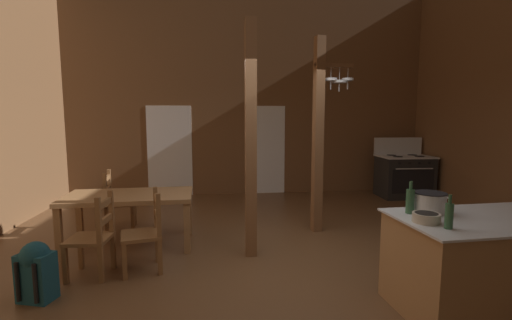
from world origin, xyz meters
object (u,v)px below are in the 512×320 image
at_px(stockpot_on_counter, 430,203).
at_px(ladderback_chair_near_window, 94,237).
at_px(backpack, 36,270).
at_px(bottle_short_on_counter, 449,215).
at_px(ladderback_chair_at_table_end, 146,233).
at_px(mixing_bowl_on_counter, 426,218).
at_px(bottle_tall_on_counter, 410,201).
at_px(kitchen_island, 508,263).
at_px(stove_range, 404,176).
at_px(ladderback_chair_by_post, 117,202).
at_px(dining_table, 129,200).

bearing_deg(stockpot_on_counter, ladderback_chair_near_window, 164.34).
relative_size(backpack, bottle_short_on_counter, 2.10).
bearing_deg(ladderback_chair_at_table_end, ladderback_chair_near_window, -170.65).
relative_size(ladderback_chair_at_table_end, mixing_bowl_on_counter, 4.10).
xyz_separation_m(backpack, stockpot_on_counter, (3.78, -0.44, 0.67)).
bearing_deg(bottle_tall_on_counter, stockpot_on_counter, -1.68).
bearing_deg(mixing_bowl_on_counter, kitchen_island, 5.33).
xyz_separation_m(stove_range, ladderback_chair_by_post, (-5.79, -1.72, -0.03)).
xyz_separation_m(dining_table, stockpot_on_counter, (3.22, -1.87, 0.34)).
xyz_separation_m(kitchen_island, ladderback_chair_by_post, (-4.29, 2.87, 0.01)).
distance_m(ladderback_chair_near_window, stockpot_on_counter, 3.57).
xyz_separation_m(backpack, bottle_tall_on_counter, (3.59, -0.43, 0.70)).
relative_size(kitchen_island, mixing_bowl_on_counter, 9.54).
bearing_deg(bottle_short_on_counter, stove_range, 64.45).
bearing_deg(ladderback_chair_at_table_end, bottle_short_on_counter, -29.16).
height_order(stove_range, backpack, stove_range).
bearing_deg(kitchen_island, bottle_short_on_counter, -161.74).
bearing_deg(stove_range, stockpot_on_counter, -116.54).
distance_m(dining_table, backpack, 1.58).
bearing_deg(stove_range, bottle_tall_on_counter, -118.57).
distance_m(backpack, stockpot_on_counter, 3.87).
distance_m(dining_table, mixing_bowl_on_counter, 3.71).
bearing_deg(backpack, stockpot_on_counter, -6.61).
height_order(mixing_bowl_on_counter, bottle_tall_on_counter, bottle_tall_on_counter).
distance_m(stove_range, dining_table, 5.96).
bearing_deg(ladderback_chair_by_post, stove_range, 16.51).
relative_size(stove_range, bottle_short_on_counter, 4.65).
xyz_separation_m(ladderback_chair_near_window, ladderback_chair_by_post, (-0.20, 1.71, 0.00)).
relative_size(backpack, mixing_bowl_on_counter, 2.57).
bearing_deg(bottle_short_on_counter, mixing_bowl_on_counter, 112.38).
height_order(kitchen_island, ladderback_chair_at_table_end, ladderback_chair_at_table_end).
bearing_deg(ladderback_chair_by_post, ladderback_chair_near_window, -83.30).
height_order(ladderback_chair_near_window, mixing_bowl_on_counter, mixing_bowl_on_counter).
xyz_separation_m(stove_range, stockpot_on_counter, (-2.19, -4.38, 0.51)).
bearing_deg(kitchen_island, dining_table, 152.07).
bearing_deg(stove_range, ladderback_chair_at_table_end, -146.47).
bearing_deg(dining_table, stockpot_on_counter, -30.17).
xyz_separation_m(dining_table, ladderback_chair_near_window, (-0.18, -0.92, -0.20)).
height_order(mixing_bowl_on_counter, bottle_short_on_counter, bottle_short_on_counter).
bearing_deg(stockpot_on_counter, dining_table, 149.83).
distance_m(ladderback_chair_by_post, bottle_tall_on_counter, 4.36).
height_order(kitchen_island, ladderback_chair_by_post, ladderback_chair_by_post).
bearing_deg(stove_range, mixing_bowl_on_counter, -117.19).
xyz_separation_m(ladderback_chair_near_window, stockpot_on_counter, (3.40, -0.95, 0.54)).
bearing_deg(ladderback_chair_by_post, bottle_short_on_counter, -42.13).
distance_m(dining_table, ladderback_chair_by_post, 0.90).
xyz_separation_m(bottle_tall_on_counter, bottle_short_on_counter, (0.06, -0.48, -0.01)).
bearing_deg(stove_range, ladderback_chair_near_window, -148.47).
bearing_deg(stove_range, bottle_short_on_counter, -115.55).
height_order(stove_range, ladderback_chair_near_window, stove_range).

